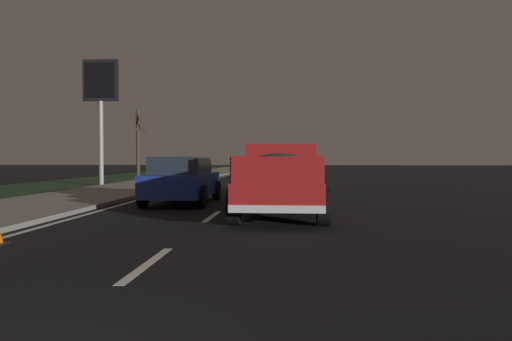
% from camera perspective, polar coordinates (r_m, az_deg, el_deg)
% --- Properties ---
extents(ground, '(144.00, 144.00, 0.00)m').
position_cam_1_polar(ground, '(29.64, 0.15, -1.44)').
color(ground, black).
extents(sidewalk_shoulder, '(108.00, 4.00, 0.12)m').
position_cam_1_polar(sidewalk_shoulder, '(30.56, -10.58, -1.26)').
color(sidewalk_shoulder, gray).
rests_on(sidewalk_shoulder, ground).
extents(grass_verge, '(108.00, 6.00, 0.01)m').
position_cam_1_polar(grass_verge, '(32.19, -19.23, -1.28)').
color(grass_verge, '#1E3819').
rests_on(grass_verge, ground).
extents(lane_markings, '(108.00, 3.54, 0.01)m').
position_cam_1_polar(lane_markings, '(31.66, -4.25, -1.25)').
color(lane_markings, silver).
rests_on(lane_markings, ground).
extents(pickup_truck, '(5.44, 2.31, 1.87)m').
position_cam_1_polar(pickup_truck, '(13.00, 2.84, -0.85)').
color(pickup_truck, maroon).
rests_on(pickup_truck, ground).
extents(sedan_green, '(4.44, 2.08, 1.54)m').
position_cam_1_polar(sedan_green, '(19.43, 3.18, -0.66)').
color(sedan_green, '#14592D').
rests_on(sedan_green, ground).
extents(sedan_blue, '(4.41, 2.03, 1.54)m').
position_cam_1_polar(sedan_blue, '(16.58, -8.37, -1.04)').
color(sedan_blue, navy).
rests_on(sedan_blue, ground).
extents(gas_price_sign, '(0.27, 1.90, 6.75)m').
position_cam_1_polar(gas_price_sign, '(28.38, -17.25, 8.61)').
color(gas_price_sign, '#99999E').
rests_on(gas_price_sign, ground).
extents(bare_tree_far, '(1.10, 1.34, 5.15)m').
position_cam_1_polar(bare_tree_far, '(39.55, -13.28, 3.14)').
color(bare_tree_far, '#423323').
rests_on(bare_tree_far, ground).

